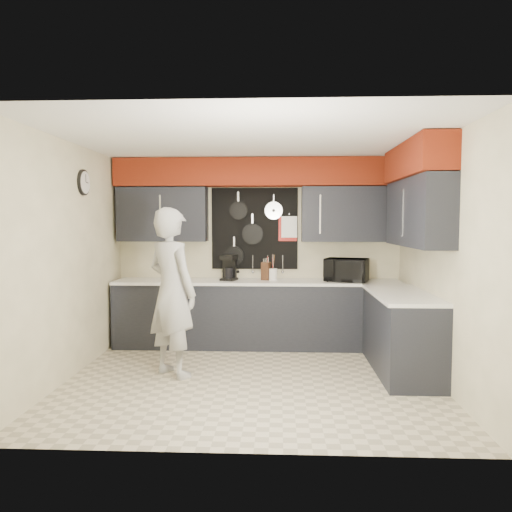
{
  "coord_description": "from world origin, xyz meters",
  "views": [
    {
      "loc": [
        0.3,
        -5.34,
        1.73
      ],
      "look_at": [
        0.03,
        0.5,
        1.32
      ],
      "focal_mm": 35.0,
      "sensor_mm": 36.0,
      "label": 1
    }
  ],
  "objects_px": {
    "knife_block": "(266,271)",
    "coffee_maker": "(229,267)",
    "microwave": "(346,270)",
    "utensil_crock": "(273,274)",
    "person": "(172,292)"
  },
  "relations": [
    {
      "from": "utensil_crock",
      "to": "microwave",
      "type": "bearing_deg",
      "value": -5.51
    },
    {
      "from": "knife_block",
      "to": "utensil_crock",
      "type": "distance_m",
      "value": 0.1
    },
    {
      "from": "microwave",
      "to": "knife_block",
      "type": "relative_size",
      "value": 2.27
    },
    {
      "from": "knife_block",
      "to": "person",
      "type": "bearing_deg",
      "value": -108.45
    },
    {
      "from": "knife_block",
      "to": "person",
      "type": "xyz_separation_m",
      "value": [
        -1.01,
        -1.38,
        -0.1
      ]
    },
    {
      "from": "knife_block",
      "to": "coffee_maker",
      "type": "distance_m",
      "value": 0.51
    },
    {
      "from": "microwave",
      "to": "coffee_maker",
      "type": "xyz_separation_m",
      "value": [
        -1.59,
        0.07,
        0.02
      ]
    },
    {
      "from": "utensil_crock",
      "to": "person",
      "type": "relative_size",
      "value": 0.09
    },
    {
      "from": "utensil_crock",
      "to": "coffee_maker",
      "type": "height_order",
      "value": "coffee_maker"
    },
    {
      "from": "utensil_crock",
      "to": "coffee_maker",
      "type": "xyz_separation_m",
      "value": [
        -0.6,
        -0.03,
        0.1
      ]
    },
    {
      "from": "microwave",
      "to": "utensil_crock",
      "type": "bearing_deg",
      "value": -167.21
    },
    {
      "from": "knife_block",
      "to": "utensil_crock",
      "type": "relative_size",
      "value": 1.53
    },
    {
      "from": "coffee_maker",
      "to": "microwave",
      "type": "bearing_deg",
      "value": 13.36
    },
    {
      "from": "microwave",
      "to": "knife_block",
      "type": "height_order",
      "value": "microwave"
    },
    {
      "from": "microwave",
      "to": "person",
      "type": "xyz_separation_m",
      "value": [
        -2.1,
        -1.27,
        -0.13
      ]
    }
  ]
}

